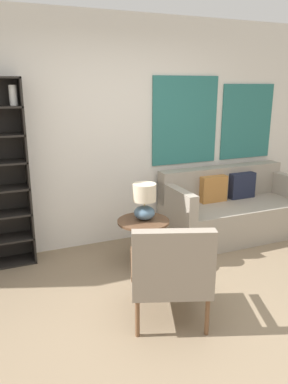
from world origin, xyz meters
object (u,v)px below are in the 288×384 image
Objects in this scene: armchair at (171,270)px; couch at (231,210)px; side_table at (143,225)px; table_lamp at (144,200)px.

couch is at bearing 41.48° from armchair.
armchair is 1.58× the size of side_table.
armchair is 1.13m from table_lamp.
side_table is (0.21, 1.06, -0.02)m from armchair.
couch is at bearing 14.81° from side_table.
armchair is 2.16m from couch.
armchair is 2.24× the size of table_lamp.
couch is 1.46m from side_table.
side_table is (-1.41, -0.37, 0.14)m from couch.
table_lamp is at bearing 77.97° from armchair.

